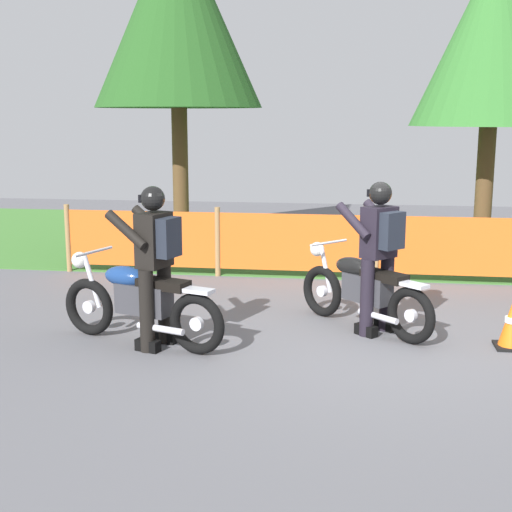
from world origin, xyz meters
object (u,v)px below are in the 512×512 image
motorcycle_trailing (363,290)px  traffic_cone (512,324)px  rider_lead (155,258)px  rider_trailing (379,249)px  motorcycle_lead (139,301)px

motorcycle_trailing → traffic_cone: size_ratio=2.84×
rider_lead → rider_trailing: (2.29, 0.81, 0.00)m
motorcycle_trailing → traffic_cone: 1.62m
motorcycle_trailing → rider_lead: rider_lead is taller
rider_trailing → traffic_cone: (1.38, -0.33, -0.69)m
motorcycle_lead → rider_trailing: size_ratio=1.16×
traffic_cone → rider_lead: bearing=-172.5°
rider_lead → traffic_cone: 3.76m
motorcycle_trailing → motorcycle_lead: bearing=63.9°
traffic_cone → motorcycle_lead: bearing=-173.9°
motorcycle_lead → rider_trailing: 2.65m
rider_lead → traffic_cone: bearing=-153.2°
motorcycle_trailing → rider_trailing: size_ratio=0.89×
rider_lead → rider_trailing: size_ratio=1.00×
motorcycle_lead → rider_lead: size_ratio=1.16×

